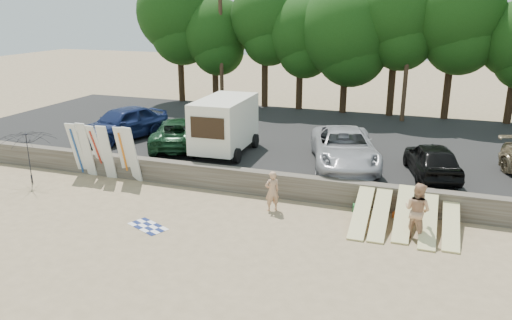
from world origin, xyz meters
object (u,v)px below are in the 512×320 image
at_px(car_2, 344,148).
at_px(car_3, 432,160).
at_px(car_1, 180,132).
at_px(beach_umbrella, 27,158).
at_px(car_0, 123,123).
at_px(box_trailer, 225,123).
at_px(cooler, 358,209).
at_px(beachgoer_a, 272,191).
at_px(beachgoer_b, 417,210).

bearing_deg(car_2, car_3, -20.26).
relative_size(car_1, beach_umbrella, 1.97).
bearing_deg(car_0, car_2, 15.32).
distance_m(box_trailer, beach_umbrella, 8.82).
bearing_deg(cooler, car_1, 143.77).
xyz_separation_m(car_3, beachgoer_a, (-5.62, -4.08, -0.64)).
bearing_deg(car_2, beachgoer_a, -130.00).
bearing_deg(box_trailer, car_2, -2.43).
height_order(car_0, car_3, car_0).
bearing_deg(beachgoer_b, car_0, 8.43).
bearing_deg(car_2, beach_umbrella, -174.71).
bearing_deg(box_trailer, beachgoer_b, -30.82).
xyz_separation_m(car_0, cooler, (12.99, -4.11, -1.41)).
height_order(car_0, car_1, car_0).
distance_m(box_trailer, car_1, 2.72).
bearing_deg(beachgoer_b, car_3, -65.89).
relative_size(car_2, cooler, 15.20).
relative_size(cooler, beach_umbrella, 0.14).
height_order(car_3, beachgoer_b, car_3).
height_order(car_1, cooler, car_1).
distance_m(box_trailer, beachgoer_b, 10.37).
relative_size(box_trailer, car_0, 0.83).
bearing_deg(car_1, car_2, 157.91).
relative_size(car_0, beachgoer_b, 2.67).
distance_m(car_1, beachgoer_a, 7.97).
bearing_deg(beach_umbrella, beachgoer_a, 3.42).
xyz_separation_m(box_trailer, beachgoer_a, (3.77, -4.40, -1.40)).
distance_m(car_1, car_2, 8.31).
bearing_deg(car_1, car_3, 157.48).
height_order(car_1, beachgoer_b, car_1).
bearing_deg(beach_umbrella, car_0, 79.16).
distance_m(beachgoer_a, beachgoer_b, 5.29).
xyz_separation_m(box_trailer, car_0, (-6.08, 0.60, -0.61)).
distance_m(car_0, beachgoer_a, 11.07).
distance_m(beachgoer_b, beach_umbrella, 16.19).
bearing_deg(car_1, beach_umbrella, 30.63).
bearing_deg(car_1, beachgoer_a, 123.89).
bearing_deg(box_trailer, car_0, 172.37).
xyz_separation_m(car_0, beachgoer_b, (15.11, -5.56, -0.61)).
bearing_deg(beachgoer_a, car_2, -152.44).
distance_m(car_0, car_3, 15.50).
height_order(car_0, cooler, car_0).
distance_m(car_3, beachgoer_b, 4.68).
height_order(beachgoer_a, beachgoer_b, beachgoer_b).
bearing_deg(cooler, car_3, 38.19).
bearing_deg(car_3, car_0, -17.47).
xyz_separation_m(car_2, beach_umbrella, (-12.88, -5.01, -0.31)).
height_order(car_2, beach_umbrella, beach_umbrella).
xyz_separation_m(car_1, car_3, (11.97, -0.69, -0.00)).
height_order(box_trailer, car_3, box_trailer).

